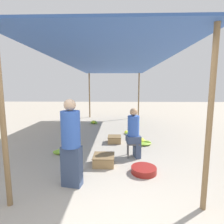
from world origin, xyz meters
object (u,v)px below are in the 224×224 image
(vendor_seated, at_px, (134,132))
(banana_pile_right_3, at_px, (134,124))
(stool, at_px, (133,145))
(banana_pile_left_1, at_px, (94,122))
(vendor_foreground, at_px, (71,142))
(banana_pile_right_0, at_px, (136,121))
(banana_pile_right_1, at_px, (142,142))
(banana_pile_left_0, at_px, (66,150))
(crate_mid, at_px, (104,160))
(banana_pile_right_2, at_px, (132,132))
(basin_black, at_px, (144,170))
(crate_near, at_px, (114,139))

(vendor_seated, distance_m, banana_pile_right_3, 3.90)
(stool, bearing_deg, banana_pile_left_1, 110.75)
(vendor_foreground, height_order, banana_pile_right_0, vendor_foreground)
(banana_pile_right_1, bearing_deg, vendor_foreground, -123.53)
(banana_pile_left_0, distance_m, banana_pile_right_0, 4.92)
(banana_pile_right_3, bearing_deg, banana_pile_right_1, -90.16)
(banana_pile_right_3, height_order, crate_mid, crate_mid)
(banana_pile_right_2, bearing_deg, basin_black, -89.93)
(banana_pile_right_3, bearing_deg, crate_near, -108.55)
(banana_pile_right_1, xyz_separation_m, crate_near, (-0.88, 0.12, 0.05))
(banana_pile_right_1, height_order, crate_near, crate_near)
(banana_pile_left_1, xyz_separation_m, crate_near, (1.08, -3.01, 0.04))
(vendor_foreground, distance_m, vendor_seated, 1.91)
(vendor_foreground, distance_m, banana_pile_right_3, 5.55)
(banana_pile_left_0, height_order, banana_pile_right_1, banana_pile_left_0)
(vendor_seated, distance_m, basin_black, 1.08)
(banana_pile_right_0, distance_m, banana_pile_right_1, 3.46)
(crate_mid, bearing_deg, banana_pile_left_0, 146.66)
(banana_pile_right_0, bearing_deg, banana_pile_right_3, -103.53)
(crate_near, bearing_deg, banana_pile_left_1, 109.73)
(stool, relative_size, vendor_seated, 0.30)
(vendor_seated, xyz_separation_m, crate_mid, (-0.75, -0.51, -0.55))
(banana_pile_right_1, xyz_separation_m, crate_mid, (-1.11, -1.57, 0.06))
(stool, relative_size, banana_pile_left_0, 0.66)
(crate_mid, bearing_deg, banana_pile_right_2, 72.34)
(stool, xyz_separation_m, banana_pile_right_1, (0.38, 1.05, -0.26))
(basin_black, xyz_separation_m, banana_pile_left_1, (-1.74, 5.07, 0.01))
(banana_pile_left_1, relative_size, banana_pile_right_1, 0.65)
(stool, bearing_deg, banana_pile_right_2, 86.26)
(basin_black, bearing_deg, banana_pile_right_0, 85.81)
(vendor_foreground, xyz_separation_m, crate_mid, (0.52, 0.89, -0.72))
(vendor_foreground, bearing_deg, crate_near, 73.84)
(vendor_foreground, relative_size, banana_pile_right_0, 3.38)
(basin_black, bearing_deg, vendor_foreground, -159.70)
(vendor_foreground, relative_size, banana_pile_right_2, 2.57)
(vendor_foreground, height_order, basin_black, vendor_foreground)
(basin_black, height_order, crate_mid, crate_mid)
(vendor_seated, relative_size, banana_pile_right_3, 2.36)
(banana_pile_right_1, bearing_deg, banana_pile_right_0, 87.18)
(stool, xyz_separation_m, banana_pile_right_3, (0.38, 3.83, -0.25))
(banana_pile_right_2, bearing_deg, banana_pile_left_1, 131.92)
(banana_pile_right_0, xyz_separation_m, banana_pile_right_2, (-0.40, -2.26, -0.04))
(banana_pile_right_0, height_order, crate_near, banana_pile_right_0)
(banana_pile_left_0, distance_m, banana_pile_right_2, 2.85)
(vendor_foreground, bearing_deg, crate_mid, 59.72)
(banana_pile_right_0, bearing_deg, crate_near, -107.55)
(basin_black, bearing_deg, crate_near, 107.66)
(banana_pile_left_1, xyz_separation_m, banana_pile_right_1, (1.96, -3.13, -0.01))
(vendor_foreground, xyz_separation_m, banana_pile_right_0, (1.80, 5.92, -0.74))
(banana_pile_right_1, relative_size, crate_mid, 1.34)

